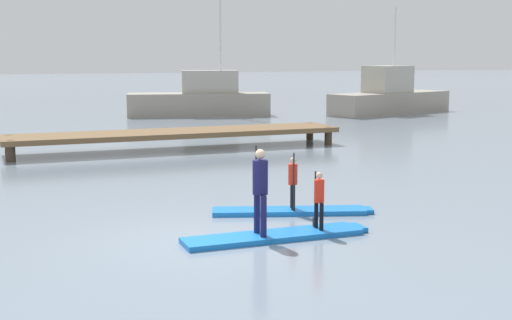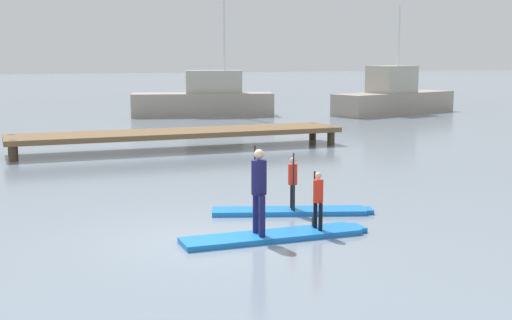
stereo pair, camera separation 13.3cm
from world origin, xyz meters
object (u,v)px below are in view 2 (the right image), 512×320
paddleboard_near (292,211)px  paddler_child_solo (293,180)px  motor_boat_small_navy (394,97)px  fishing_boat_green_midground (205,100)px  paddleboard_far (276,236)px  paddler_adult (259,186)px  paddler_child_front (318,197)px

paddleboard_near → paddler_child_solo: (0.00, -0.01, 0.68)m
motor_boat_small_navy → paddleboard_near: bearing=-126.9°
fishing_boat_green_midground → motor_boat_small_navy: 10.97m
paddleboard_near → fishing_boat_green_midground: bearing=77.5°
paddler_child_solo → paddleboard_far: paddler_child_solo is taller
paddleboard_near → paddler_adult: bearing=-129.6°
paddler_adult → paddler_child_solo: bearing=50.1°
paddler_adult → paddleboard_far: bearing=-1.7°
paddler_adult → paddler_child_front: size_ratio=1.49×
paddler_child_solo → paddler_adult: paddler_adult is taller
paddleboard_far → motor_boat_small_navy: motor_boat_small_navy is taller
motor_boat_small_navy → paddler_adult: bearing=-127.1°
paddler_adult → fishing_boat_green_midground: size_ratio=0.20×
paddler_adult → fishing_boat_green_midground: 26.39m
paddleboard_near → motor_boat_small_navy: size_ratio=0.39×
paddler_child_solo → paddleboard_far: bearing=-122.8°
paddler_adult → paddler_child_front: 1.23m
paddler_child_solo → paddler_adult: (-1.45, -1.73, 0.28)m
paddleboard_near → paddler_adult: size_ratio=2.11×
motor_boat_small_navy → paddler_child_front: bearing=-125.2°
paddleboard_far → paddler_adult: 1.01m
paddler_child_front → motor_boat_small_navy: (16.21, 23.01, 0.25)m
paddleboard_far → fishing_boat_green_midground: (6.39, 25.53, 0.86)m
paddler_child_front → paddleboard_near: bearing=81.6°
paddler_child_solo → fishing_boat_green_midground: (5.27, 23.78, 0.19)m
paddleboard_near → motor_boat_small_navy: 26.59m
paddler_child_solo → fishing_boat_green_midground: bearing=77.5°
paddleboard_near → paddleboard_far: 2.08m
paddler_child_solo → motor_boat_small_navy: (15.95, 21.27, 0.23)m
paddleboard_far → paddleboard_near: bearing=57.5°
paddler_child_solo → motor_boat_small_navy: size_ratio=0.14×
motor_boat_small_navy → fishing_boat_green_midground: bearing=166.8°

